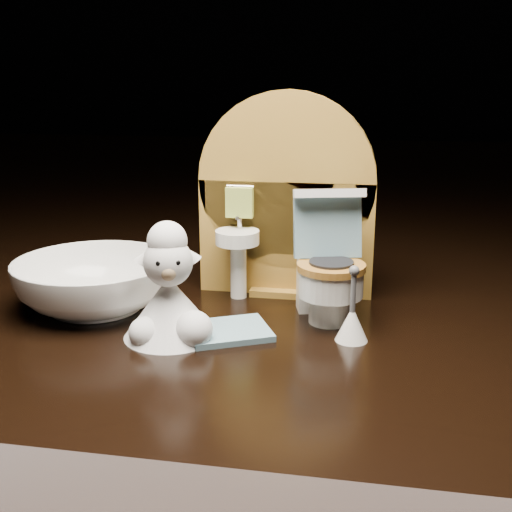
% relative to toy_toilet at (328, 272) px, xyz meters
% --- Properties ---
extents(backdrop_panel, '(0.13, 0.05, 0.15)m').
position_rel_toy_toilet_xyz_m(backdrop_panel, '(-0.04, 0.05, 0.03)').
color(backdrop_panel, '#A4772A').
rests_on(backdrop_panel, ground).
extents(toy_toilet, '(0.05, 0.06, 0.09)m').
position_rel_toy_toilet_xyz_m(toy_toilet, '(0.00, 0.00, 0.00)').
color(toy_toilet, white).
rests_on(toy_toilet, ground).
extents(bath_mat, '(0.06, 0.06, 0.00)m').
position_rel_toy_toilet_xyz_m(bath_mat, '(-0.06, -0.04, -0.03)').
color(bath_mat, '#678E9B').
rests_on(bath_mat, ground).
extents(toilet_brush, '(0.02, 0.02, 0.05)m').
position_rel_toy_toilet_xyz_m(toilet_brush, '(0.02, -0.04, -0.02)').
color(toilet_brush, white).
rests_on(toilet_brush, ground).
extents(plush_lamb, '(0.06, 0.06, 0.08)m').
position_rel_toy_toilet_xyz_m(plush_lamb, '(-0.09, -0.05, -0.01)').
color(plush_lamb, white).
rests_on(plush_lamb, ground).
extents(ceramic_bowl, '(0.12, 0.12, 0.04)m').
position_rel_toy_toilet_xyz_m(ceramic_bowl, '(-0.16, -0.01, -0.01)').
color(ceramic_bowl, white).
rests_on(ceramic_bowl, ground).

